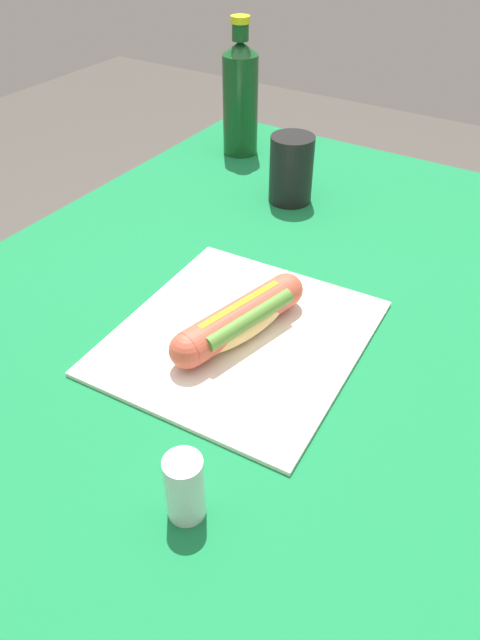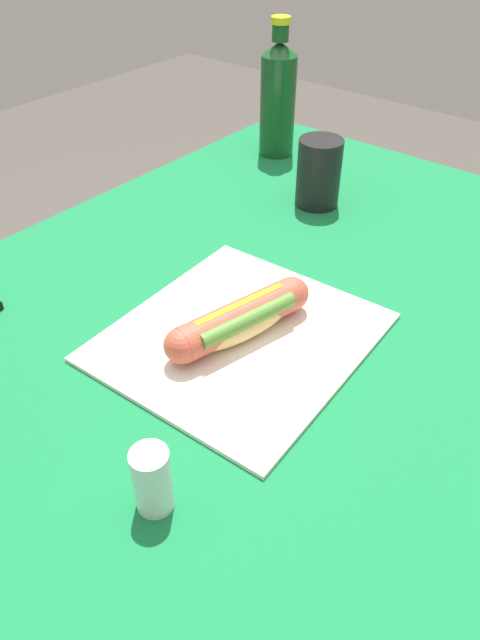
{
  "view_description": "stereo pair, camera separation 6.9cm",
  "coord_description": "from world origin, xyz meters",
  "px_view_note": "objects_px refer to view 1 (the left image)",
  "views": [
    {
      "loc": [
        0.54,
        0.33,
        1.24
      ],
      "look_at": [
        0.07,
        0.03,
        0.79
      ],
      "focal_mm": 33.01,
      "sensor_mm": 36.0,
      "label": 1
    },
    {
      "loc": [
        0.5,
        0.38,
        1.24
      ],
      "look_at": [
        0.07,
        0.03,
        0.79
      ],
      "focal_mm": 33.01,
      "sensor_mm": 36.0,
      "label": 2
    }
  ],
  "objects_px": {
    "soda_bottle": "(240,97)",
    "salt_shaker": "(185,487)",
    "drinking_cup": "(291,169)",
    "hot_dog": "(241,319)"
  },
  "relations": [
    {
      "from": "hot_dog",
      "to": "drinking_cup",
      "type": "distance_m",
      "value": 0.38
    },
    {
      "from": "drinking_cup",
      "to": "salt_shaker",
      "type": "relative_size",
      "value": 1.57
    },
    {
      "from": "hot_dog",
      "to": "soda_bottle",
      "type": "relative_size",
      "value": 0.83
    },
    {
      "from": "soda_bottle",
      "to": "salt_shaker",
      "type": "bearing_deg",
      "value": 28.74
    },
    {
      "from": "drinking_cup",
      "to": "salt_shaker",
      "type": "distance_m",
      "value": 0.63
    },
    {
      "from": "soda_bottle",
      "to": "drinking_cup",
      "type": "distance_m",
      "value": 0.23
    },
    {
      "from": "drinking_cup",
      "to": "hot_dog",
      "type": "bearing_deg",
      "value": 19.24
    },
    {
      "from": "soda_bottle",
      "to": "salt_shaker",
      "type": "height_order",
      "value": "soda_bottle"
    },
    {
      "from": "soda_bottle",
      "to": "drinking_cup",
      "type": "bearing_deg",
      "value": 54.58
    },
    {
      "from": "hot_dog",
      "to": "drinking_cup",
      "type": "bearing_deg",
      "value": -160.76
    }
  ]
}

